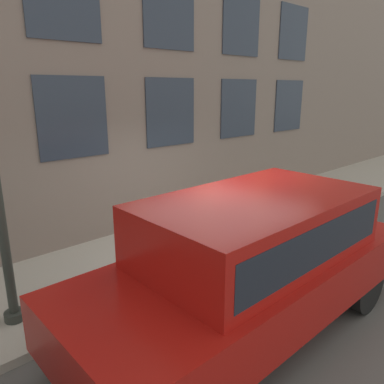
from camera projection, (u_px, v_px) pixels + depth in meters
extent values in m
plane|color=#514F4C|center=(215.00, 275.00, 6.42)|extent=(80.00, 80.00, 0.00)
cube|color=#A8A093|center=(168.00, 249.00, 7.30)|extent=(2.53, 60.00, 0.12)
cube|color=#2D3847|center=(289.00, 106.00, 11.24)|extent=(0.03, 1.35, 1.47)
cube|color=#2D3847|center=(239.00, 108.00, 9.75)|extent=(0.03, 1.35, 1.47)
cube|color=#2D3847|center=(171.00, 112.00, 8.26)|extent=(0.03, 1.35, 1.47)
cube|color=#2D3847|center=(73.00, 118.00, 6.76)|extent=(0.03, 1.35, 1.47)
cube|color=#2D3847|center=(294.00, 33.00, 10.69)|extent=(0.03, 1.35, 1.47)
cube|color=#2D3847|center=(242.00, 24.00, 9.20)|extent=(0.03, 1.35, 1.47)
cube|color=#2D3847|center=(170.00, 12.00, 7.71)|extent=(0.03, 1.35, 1.47)
cylinder|color=gray|center=(179.00, 262.00, 6.58)|extent=(0.31, 0.31, 0.04)
cylinder|color=gray|center=(179.00, 246.00, 6.50)|extent=(0.23, 0.23, 0.65)
sphere|color=slate|center=(179.00, 229.00, 6.41)|extent=(0.24, 0.24, 0.24)
cylinder|color=black|center=(179.00, 225.00, 6.39)|extent=(0.08, 0.08, 0.10)
cylinder|color=gray|center=(186.00, 239.00, 6.58)|extent=(0.09, 0.10, 0.09)
cylinder|color=gray|center=(172.00, 244.00, 6.37)|extent=(0.09, 0.10, 0.09)
cylinder|color=navy|center=(205.00, 232.00, 7.28)|extent=(0.08, 0.08, 0.53)
cylinder|color=navy|center=(201.00, 231.00, 7.36)|extent=(0.08, 0.08, 0.53)
cube|color=yellow|center=(204.00, 209.00, 7.19)|extent=(0.14, 0.10, 0.40)
cylinder|color=yellow|center=(207.00, 209.00, 7.11)|extent=(0.06, 0.06, 0.38)
cylinder|color=yellow|center=(200.00, 207.00, 7.26)|extent=(0.06, 0.06, 0.38)
sphere|color=brown|center=(204.00, 194.00, 7.11)|extent=(0.18, 0.18, 0.18)
cylinder|color=black|center=(110.00, 319.00, 4.54)|extent=(0.24, 0.80, 0.80)
cylinder|color=black|center=(365.00, 285.00, 5.32)|extent=(0.24, 0.80, 0.80)
cylinder|color=black|center=(265.00, 248.00, 6.55)|extent=(0.24, 0.80, 0.80)
cube|color=#A5140F|center=(248.00, 278.00, 4.84)|extent=(1.98, 4.99, 0.65)
cube|color=#A5140F|center=(257.00, 225.00, 4.73)|extent=(1.74, 3.09, 0.77)
cube|color=#1E232D|center=(257.00, 225.00, 4.73)|extent=(1.75, 2.85, 0.49)
cylinder|color=#2D332D|center=(15.00, 315.00, 4.97)|extent=(0.26, 0.26, 0.12)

